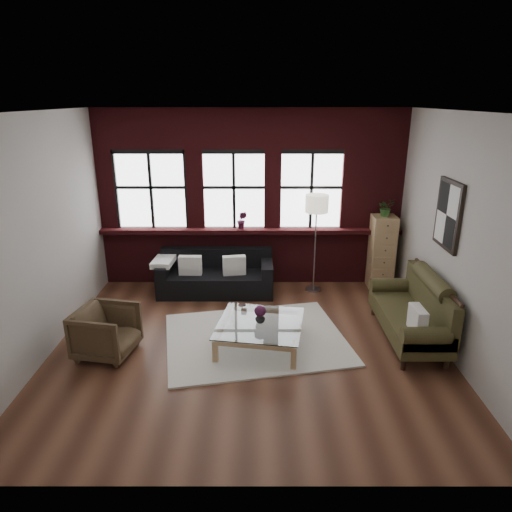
{
  "coord_description": "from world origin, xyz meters",
  "views": [
    {
      "loc": [
        0.1,
        -5.74,
        3.36
      ],
      "look_at": [
        0.1,
        0.6,
        1.15
      ],
      "focal_mm": 32.0,
      "sensor_mm": 36.0,
      "label": 1
    }
  ],
  "objects_px": {
    "coffee_table": "(260,335)",
    "drawer_chest": "(382,252)",
    "armchair": "(106,332)",
    "floor_lamp": "(315,240)",
    "vase": "(260,318)",
    "vintage_settee": "(409,309)",
    "dark_sofa": "(216,273)"
  },
  "relations": [
    {
      "from": "coffee_table",
      "to": "drawer_chest",
      "type": "height_order",
      "value": "drawer_chest"
    },
    {
      "from": "armchair",
      "to": "drawer_chest",
      "type": "bearing_deg",
      "value": -50.22
    },
    {
      "from": "drawer_chest",
      "to": "floor_lamp",
      "type": "bearing_deg",
      "value": -173.54
    },
    {
      "from": "vase",
      "to": "floor_lamp",
      "type": "relative_size",
      "value": 0.08
    },
    {
      "from": "vintage_settee",
      "to": "armchair",
      "type": "distance_m",
      "value": 4.26
    },
    {
      "from": "vintage_settee",
      "to": "armchair",
      "type": "relative_size",
      "value": 2.45
    },
    {
      "from": "dark_sofa",
      "to": "floor_lamp",
      "type": "bearing_deg",
      "value": 3.29
    },
    {
      "from": "vase",
      "to": "armchair",
      "type": "bearing_deg",
      "value": -174.47
    },
    {
      "from": "armchair",
      "to": "floor_lamp",
      "type": "bearing_deg",
      "value": -43.12
    },
    {
      "from": "vintage_settee",
      "to": "coffee_table",
      "type": "relative_size",
      "value": 1.59
    },
    {
      "from": "vintage_settee",
      "to": "armchair",
      "type": "xyz_separation_m",
      "value": [
        -4.24,
        -0.42,
        -0.15
      ]
    },
    {
      "from": "vintage_settee",
      "to": "floor_lamp",
      "type": "distance_m",
      "value": 2.19
    },
    {
      "from": "coffee_table",
      "to": "vase",
      "type": "distance_m",
      "value": 0.27
    },
    {
      "from": "armchair",
      "to": "drawer_chest",
      "type": "height_order",
      "value": "drawer_chest"
    },
    {
      "from": "armchair",
      "to": "vintage_settee",
      "type": "bearing_deg",
      "value": -73.24
    },
    {
      "from": "floor_lamp",
      "to": "vase",
      "type": "bearing_deg",
      "value": -116.24
    },
    {
      "from": "coffee_table",
      "to": "floor_lamp",
      "type": "relative_size",
      "value": 0.6
    },
    {
      "from": "floor_lamp",
      "to": "coffee_table",
      "type": "bearing_deg",
      "value": -116.24
    },
    {
      "from": "vintage_settee",
      "to": "coffee_table",
      "type": "bearing_deg",
      "value": -174.34
    },
    {
      "from": "dark_sofa",
      "to": "coffee_table",
      "type": "xyz_separation_m",
      "value": [
        0.78,
        -1.92,
        -0.18
      ]
    },
    {
      "from": "dark_sofa",
      "to": "vintage_settee",
      "type": "distance_m",
      "value": 3.39
    },
    {
      "from": "vase",
      "to": "drawer_chest",
      "type": "distance_m",
      "value": 3.12
    },
    {
      "from": "vintage_settee",
      "to": "drawer_chest",
      "type": "height_order",
      "value": "drawer_chest"
    },
    {
      "from": "coffee_table",
      "to": "vase",
      "type": "bearing_deg",
      "value": 180.0
    },
    {
      "from": "coffee_table",
      "to": "vase",
      "type": "relative_size",
      "value": 7.96
    },
    {
      "from": "vase",
      "to": "floor_lamp",
      "type": "bearing_deg",
      "value": 63.76
    },
    {
      "from": "armchair",
      "to": "coffee_table",
      "type": "distance_m",
      "value": 2.11
    },
    {
      "from": "vintage_settee",
      "to": "vase",
      "type": "height_order",
      "value": "vintage_settee"
    },
    {
      "from": "dark_sofa",
      "to": "armchair",
      "type": "bearing_deg",
      "value": -121.77
    },
    {
      "from": "dark_sofa",
      "to": "floor_lamp",
      "type": "height_order",
      "value": "floor_lamp"
    },
    {
      "from": "drawer_chest",
      "to": "floor_lamp",
      "type": "height_order",
      "value": "floor_lamp"
    },
    {
      "from": "dark_sofa",
      "to": "coffee_table",
      "type": "bearing_deg",
      "value": -67.8
    }
  ]
}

